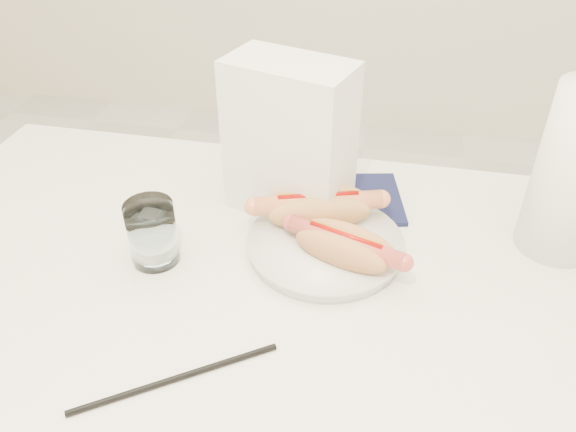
% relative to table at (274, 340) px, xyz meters
% --- Properties ---
extents(table, '(1.20, 0.80, 0.75)m').
position_rel_table_xyz_m(table, '(0.00, 0.00, 0.00)').
color(table, white).
rests_on(table, ground).
extents(plate, '(0.27, 0.27, 0.02)m').
position_rel_table_xyz_m(plate, '(0.05, 0.13, 0.07)').
color(plate, silver).
rests_on(plate, table).
extents(hotdog_left, '(0.19, 0.12, 0.05)m').
position_rel_table_xyz_m(hotdog_left, '(0.03, 0.17, 0.10)').
color(hotdog_left, tan).
rests_on(hotdog_left, plate).
extents(hotdog_right, '(0.17, 0.10, 0.05)m').
position_rel_table_xyz_m(hotdog_right, '(0.08, 0.10, 0.10)').
color(hotdog_right, '#C8814E').
rests_on(hotdog_right, plate).
extents(water_glass, '(0.07, 0.07, 0.09)m').
position_rel_table_xyz_m(water_glass, '(-0.18, 0.06, 0.11)').
color(water_glass, white).
rests_on(water_glass, table).
extents(chopstick_near, '(0.20, 0.14, 0.01)m').
position_rel_table_xyz_m(chopstick_near, '(-0.08, -0.13, 0.06)').
color(chopstick_near, black).
rests_on(chopstick_near, table).
extents(napkin_box, '(0.20, 0.15, 0.24)m').
position_rel_table_xyz_m(napkin_box, '(-0.03, 0.23, 0.18)').
color(napkin_box, white).
rests_on(napkin_box, table).
extents(navy_napkin, '(0.17, 0.17, 0.01)m').
position_rel_table_xyz_m(navy_napkin, '(0.08, 0.26, 0.06)').
color(navy_napkin, '#111537').
rests_on(navy_napkin, table).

